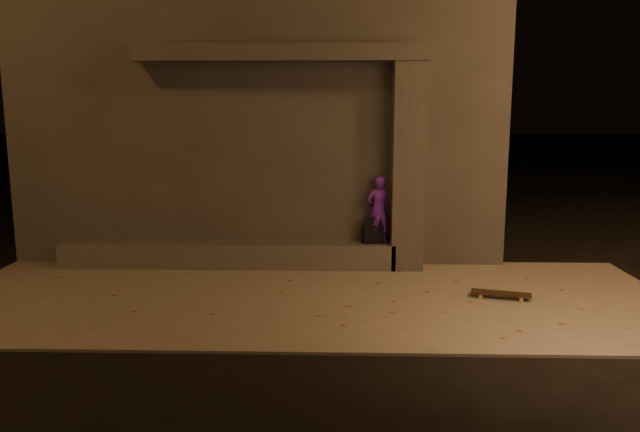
{
  "coord_description": "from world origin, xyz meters",
  "views": [
    {
      "loc": [
        0.49,
        -7.12,
        2.88
      ],
      "look_at": [
        0.22,
        2.0,
        1.28
      ],
      "focal_mm": 35.0,
      "sensor_mm": 36.0,
      "label": 1
    }
  ],
  "objects_px": {
    "skateboarder": "(378,210)",
    "skateboard": "(501,294)",
    "column": "(408,167)",
    "backpack": "(372,234)"
  },
  "relations": [
    {
      "from": "backpack",
      "to": "skateboarder",
      "type": "bearing_deg",
      "value": -12.17
    },
    {
      "from": "backpack",
      "to": "skateboard",
      "type": "relative_size",
      "value": 0.54
    },
    {
      "from": "column",
      "to": "skateboard",
      "type": "height_order",
      "value": "column"
    },
    {
      "from": "skateboard",
      "to": "backpack",
      "type": "bearing_deg",
      "value": 150.94
    },
    {
      "from": "skateboarder",
      "to": "backpack",
      "type": "bearing_deg",
      "value": -16.73
    },
    {
      "from": "column",
      "to": "skateboard",
      "type": "relative_size",
      "value": 4.0
    },
    {
      "from": "column",
      "to": "skateboarder",
      "type": "xyz_separation_m",
      "value": [
        -0.5,
        0.0,
        -0.75
      ]
    },
    {
      "from": "skateboarder",
      "to": "skateboard",
      "type": "height_order",
      "value": "skateboarder"
    },
    {
      "from": "skateboarder",
      "to": "skateboard",
      "type": "relative_size",
      "value": 1.34
    },
    {
      "from": "column",
      "to": "backpack",
      "type": "xyz_separation_m",
      "value": [
        -0.6,
        -0.0,
        -1.18
      ]
    }
  ]
}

